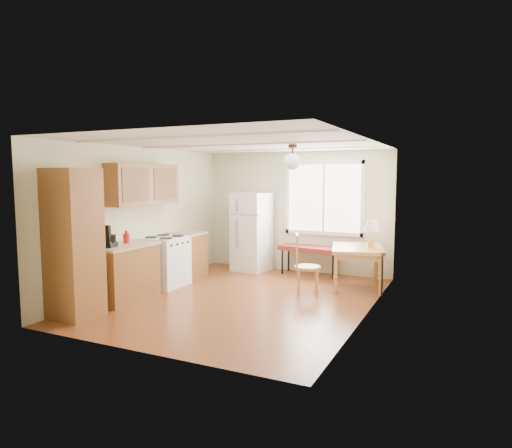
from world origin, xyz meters
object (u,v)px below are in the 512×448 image
Objects in this scene: bench at (310,250)px; chair at (302,260)px; refrigerator at (252,232)px; dining_table at (357,252)px.

chair is (0.36, -1.49, 0.06)m from bench.
chair is at bearing -34.59° from refrigerator.
dining_table is (2.36, -0.52, -0.19)m from refrigerator.
bench is 1.26m from dining_table.
dining_table is at bearing 27.06° from chair.
chair reaches higher than bench.
dining_table is at bearing -6.43° from refrigerator.
dining_table is (1.10, -0.62, 0.11)m from bench.
chair is (1.62, -1.39, -0.24)m from refrigerator.
refrigerator is 2.42m from dining_table.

